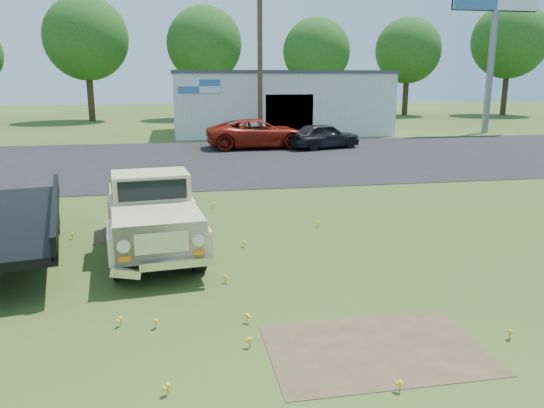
{
  "coord_description": "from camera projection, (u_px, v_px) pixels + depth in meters",
  "views": [
    {
      "loc": [
        -1.16,
        -9.34,
        3.69
      ],
      "look_at": [
        0.78,
        1.0,
        1.18
      ],
      "focal_mm": 35.0,
      "sensor_mm": 36.0,
      "label": 1
    }
  ],
  "objects": [
    {
      "name": "ground",
      "position": [
        241.0,
        279.0,
        9.99
      ],
      "size": [
        140.0,
        140.0,
        0.0
      ],
      "primitive_type": "plane",
      "color": "#2D4416",
      "rests_on": "ground"
    },
    {
      "name": "asphalt_lot",
      "position": [
        199.0,
        160.0,
        24.33
      ],
      "size": [
        90.0,
        14.0,
        0.02
      ],
      "primitive_type": "cube",
      "color": "black",
      "rests_on": "ground"
    },
    {
      "name": "dirt_patch_a",
      "position": [
        376.0,
        349.0,
        7.39
      ],
      "size": [
        3.0,
        2.0,
        0.01
      ],
      "primitive_type": "cube",
      "color": "#4C4028",
      "rests_on": "ground"
    },
    {
      "name": "dirt_patch_b",
      "position": [
        142.0,
        232.0,
        12.98
      ],
      "size": [
        2.2,
        1.6,
        0.01
      ],
      "primitive_type": "cube",
      "color": "#4C4028",
      "rests_on": "ground"
    },
    {
      "name": "commercial_building",
      "position": [
        277.0,
        102.0,
        36.38
      ],
      "size": [
        14.2,
        8.2,
        4.15
      ],
      "color": "beige",
      "rests_on": "ground"
    },
    {
      "name": "billboard",
      "position": [
        496.0,
        2.0,
        34.57
      ],
      "size": [
        6.1,
        0.45,
        11.05
      ],
      "color": "slate",
      "rests_on": "ground"
    },
    {
      "name": "utility_pole_mid",
      "position": [
        260.0,
        62.0,
        30.67
      ],
      "size": [
        1.6,
        0.3,
        9.0
      ],
      "color": "#442F1F",
      "rests_on": "ground"
    },
    {
      "name": "treeline_c",
      "position": [
        86.0,
        38.0,
        44.71
      ],
      "size": [
        7.04,
        7.04,
        10.47
      ],
      "color": "#382919",
      "rests_on": "ground"
    },
    {
      "name": "treeline_d",
      "position": [
        204.0,
        44.0,
        47.53
      ],
      "size": [
        6.72,
        6.72,
        10.0
      ],
      "color": "#382919",
      "rests_on": "ground"
    },
    {
      "name": "treeline_e",
      "position": [
        316.0,
        52.0,
        48.04
      ],
      "size": [
        6.08,
        6.08,
        9.04
      ],
      "color": "#382919",
      "rests_on": "ground"
    },
    {
      "name": "treeline_f",
      "position": [
        408.0,
        51.0,
        52.14
      ],
      "size": [
        6.4,
        6.4,
        9.52
      ],
      "color": "#382919",
      "rests_on": "ground"
    },
    {
      "name": "treeline_g",
      "position": [
        510.0,
        41.0,
        52.28
      ],
      "size": [
        7.36,
        7.36,
        10.95
      ],
      "color": "#382919",
      "rests_on": "ground"
    },
    {
      "name": "vintage_pickup_truck",
      "position": [
        152.0,
        212.0,
        11.37
      ],
      "size": [
        2.38,
        5.01,
        1.76
      ],
      "primitive_type": null,
      "rotation": [
        0.0,
        0.0,
        0.11
      ],
      "color": "beige",
      "rests_on": "ground"
    },
    {
      "name": "red_pickup",
      "position": [
        259.0,
        134.0,
        28.33
      ],
      "size": [
        5.62,
        2.69,
        1.55
      ],
      "primitive_type": "imported",
      "rotation": [
        0.0,
        0.0,
        1.59
      ],
      "color": "maroon",
      "rests_on": "ground"
    },
    {
      "name": "dark_sedan",
      "position": [
        324.0,
        136.0,
        28.18
      ],
      "size": [
        4.24,
        2.7,
        1.35
      ],
      "primitive_type": "imported",
      "rotation": [
        0.0,
        0.0,
        1.88
      ],
      "color": "black",
      "rests_on": "ground"
    }
  ]
}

